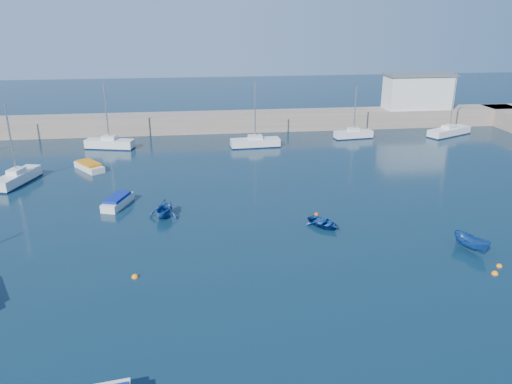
{
  "coord_description": "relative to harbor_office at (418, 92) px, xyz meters",
  "views": [
    {
      "loc": [
        -4.5,
        -27.48,
        16.97
      ],
      "look_at": [
        0.82,
        14.25,
        1.6
      ],
      "focal_mm": 35.0,
      "sensor_mm": 36.0,
      "label": 1
    }
  ],
  "objects": [
    {
      "name": "motorboat_2",
      "position": [
        -46.37,
        -17.74,
        -4.67
      ],
      "size": [
        3.9,
        4.55,
        0.92
      ],
      "rotation": [
        0.0,
        0.0,
        0.63
      ],
      "color": "silver",
      "rests_on": "ground"
    },
    {
      "name": "buoy_2",
      "position": [
        -13.55,
        -44.74,
        -5.1
      ],
      "size": [
        0.41,
        0.41,
        0.41
      ],
      "primitive_type": "sphere",
      "color": "orange",
      "rests_on": "ground"
    },
    {
      "name": "sailboat_3",
      "position": [
        -52.86,
        -21.73,
        -4.46
      ],
      "size": [
        3.44,
        6.44,
        8.28
      ],
      "rotation": [
        0.0,
        0.0,
        -0.29
      ],
      "color": "silver",
      "rests_on": "ground"
    },
    {
      "name": "dinghy_right",
      "position": [
        -14.2,
        -42.06,
        -4.51
      ],
      "size": [
        2.24,
        3.24,
        1.17
      ],
      "primitive_type": "imported",
      "rotation": [
        0.0,
        0.0,
        0.4
      ],
      "color": "navy",
      "rests_on": "ground"
    },
    {
      "name": "dinghy_left",
      "position": [
        -37.36,
        -32.7,
        -4.29
      ],
      "size": [
        3.51,
        3.77,
        1.62
      ],
      "primitive_type": "imported",
      "rotation": [
        0.0,
        0.0,
        -0.33
      ],
      "color": "navy",
      "rests_on": "ground"
    },
    {
      "name": "back_wall",
      "position": [
        -30.0,
        0.0,
        -3.8
      ],
      "size": [
        96.0,
        4.5,
        2.6
      ],
      "primitive_type": "cube",
      "color": "gray",
      "rests_on": "ground"
    },
    {
      "name": "motorboat_1",
      "position": [
        -41.72,
        -29.49,
        -4.64
      ],
      "size": [
        2.64,
        4.25,
        0.98
      ],
      "rotation": [
        0.0,
        0.0,
        -0.33
      ],
      "color": "silver",
      "rests_on": "ground"
    },
    {
      "name": "buoy_5",
      "position": [
        -14.47,
        -45.71,
        -5.1
      ],
      "size": [
        0.46,
        0.46,
        0.46
      ],
      "primitive_type": "sphere",
      "color": "orange",
      "rests_on": "ground"
    },
    {
      "name": "buoy_0",
      "position": [
        -38.86,
        -43.06,
        -5.1
      ],
      "size": [
        0.47,
        0.47,
        0.47
      ],
      "primitive_type": "sphere",
      "color": "orange",
      "rests_on": "ground"
    },
    {
      "name": "harbor_office",
      "position": [
        0.0,
        0.0,
        0.0
      ],
      "size": [
        10.0,
        4.0,
        5.0
      ],
      "primitive_type": "cube",
      "color": "silver",
      "rests_on": "back_wall"
    },
    {
      "name": "buoy_1",
      "position": [
        -24.06,
        -33.87,
        -5.1
      ],
      "size": [
        0.4,
        0.4,
        0.4
      ],
      "primitive_type": "sphere",
      "color": "#D5410F",
      "rests_on": "ground"
    },
    {
      "name": "dinghy_center",
      "position": [
        -24.09,
        -36.44,
        -4.78
      ],
      "size": [
        3.48,
        3.75,
        0.63
      ],
      "primitive_type": "imported",
      "rotation": [
        0.0,
        0.0,
        0.56
      ],
      "color": "navy",
      "rests_on": "ground"
    },
    {
      "name": "buoy_3",
      "position": [
        -37.8,
        -31.88,
        -5.1
      ],
      "size": [
        0.39,
        0.39,
        0.39
      ],
      "primitive_type": "sphere",
      "color": "orange",
      "rests_on": "ground"
    },
    {
      "name": "sailboat_7",
      "position": [
        -12.26,
        -7.25,
        -4.5
      ],
      "size": [
        5.53,
        2.13,
        7.26
      ],
      "rotation": [
        0.0,
        0.0,
        1.69
      ],
      "color": "silver",
      "rests_on": "ground"
    },
    {
      "name": "ground",
      "position": [
        -30.0,
        -46.0,
        -5.1
      ],
      "size": [
        220.0,
        220.0,
        0.0
      ],
      "primitive_type": "plane",
      "color": "#0C2536",
      "rests_on": "ground"
    },
    {
      "name": "sailboat_6",
      "position": [
        -26.54,
        -10.19,
        -4.48
      ],
      "size": [
        6.52,
        2.19,
        8.5
      ],
      "rotation": [
        0.0,
        0.0,
        1.63
      ],
      "color": "silver",
      "rests_on": "ground"
    },
    {
      "name": "sailboat_8",
      "position": [
        1.93,
        -7.32,
        -4.51
      ],
      "size": [
        7.38,
        5.03,
        9.39
      ],
      "rotation": [
        0.0,
        0.0,
        2.03
      ],
      "color": "silver",
      "rests_on": "ground"
    },
    {
      "name": "sailboat_5",
      "position": [
        -45.43,
        -8.59,
        -4.43
      ],
      "size": [
        6.43,
        3.18,
        8.31
      ],
      "rotation": [
        0.0,
        0.0,
        1.33
      ],
      "color": "silver",
      "rests_on": "ground"
    }
  ]
}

